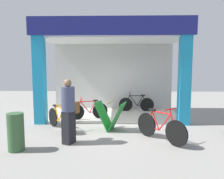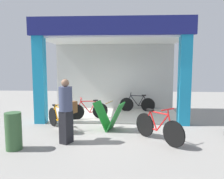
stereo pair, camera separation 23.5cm
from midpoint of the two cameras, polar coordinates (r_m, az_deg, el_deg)
ground_plane at (r=8.13m, az=0.57°, el=-8.63°), size 18.86×18.86×0.00m
shop_facade at (r=9.33m, az=1.00°, el=5.72°), size 5.63×3.04×3.69m
bicycle_inside_0 at (r=10.15m, az=7.08°, el=-3.64°), size 1.56×0.43×0.86m
bicycle_inside_1 at (r=8.77m, az=-5.15°, el=-5.28°), size 1.46×0.55×0.84m
bicycle_parked_0 at (r=7.60m, az=-12.50°, el=-7.16°), size 1.05×1.25×0.87m
bicycle_parked_1 at (r=6.43m, az=12.58°, el=-9.36°), size 1.12×1.40×0.96m
sandwich_board_sign at (r=7.29m, az=0.22°, el=-6.71°), size 1.04×0.83×0.93m
pedestrian_1 at (r=6.15m, az=-10.38°, el=-5.10°), size 0.48×0.66×1.73m
trash_bin at (r=6.14m, az=-22.57°, el=-9.68°), size 0.40×0.40×0.93m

